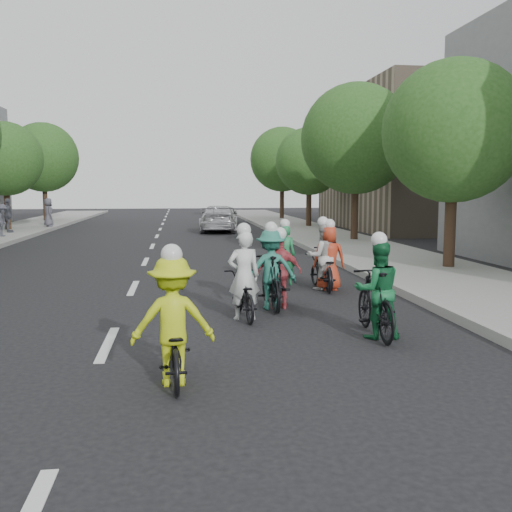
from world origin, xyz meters
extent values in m
plane|color=black|center=(0.00, 0.00, 0.00)|extent=(120.00, 120.00, 0.00)
cube|color=gray|center=(8.00, 10.00, 0.07)|extent=(4.00, 80.00, 0.15)
cube|color=#999993|center=(6.05, 10.00, 0.09)|extent=(0.18, 80.00, 0.18)
cube|color=gray|center=(16.00, 24.00, 4.00)|extent=(10.00, 14.00, 8.00)
cylinder|color=black|center=(-8.20, 24.00, 1.14)|extent=(0.32, 0.32, 2.27)
sphere|color=#234F1A|center=(-8.20, 24.00, 3.97)|extent=(4.00, 4.00, 4.00)
cylinder|color=black|center=(-8.20, 33.00, 1.24)|extent=(0.32, 0.32, 2.48)
sphere|color=#234F1A|center=(-8.20, 33.00, 4.53)|extent=(4.80, 4.80, 4.80)
cylinder|color=black|center=(8.80, 6.60, 1.14)|extent=(0.32, 0.32, 2.27)
sphere|color=#234F1A|center=(8.80, 6.60, 3.97)|extent=(4.00, 4.00, 4.00)
cylinder|color=black|center=(8.80, 15.60, 1.24)|extent=(0.32, 0.32, 2.48)
sphere|color=#234F1A|center=(8.80, 15.60, 4.53)|extent=(4.80, 4.80, 4.80)
cylinder|color=black|center=(8.80, 24.60, 1.14)|extent=(0.32, 0.32, 2.27)
sphere|color=#234F1A|center=(8.80, 24.60, 3.97)|extent=(4.00, 4.00, 4.00)
cylinder|color=black|center=(8.80, 33.60, 1.24)|extent=(0.32, 0.32, 2.48)
sphere|color=#234F1A|center=(8.80, 33.60, 4.53)|extent=(4.80, 4.80, 4.80)
imported|color=black|center=(2.27, 1.49, 0.42)|extent=(0.70, 1.65, 0.85)
imported|color=silver|center=(2.27, 1.39, 0.81)|extent=(0.62, 0.44, 1.62)
sphere|color=silver|center=(2.27, 1.39, 1.64)|extent=(0.26, 0.26, 0.26)
imported|color=black|center=(4.24, -0.09, 0.55)|extent=(0.57, 1.84, 1.10)
imported|color=#156234|center=(4.24, -0.19, 0.78)|extent=(0.77, 0.61, 1.56)
sphere|color=silver|center=(4.24, -0.19, 1.58)|extent=(0.26, 0.26, 0.26)
imported|color=black|center=(1.03, -1.84, 0.43)|extent=(0.65, 1.66, 0.86)
imported|color=#C7DD18|center=(1.03, -1.94, 0.79)|extent=(1.05, 0.64, 1.58)
sphere|color=silver|center=(1.03, -1.94, 1.60)|extent=(0.26, 0.26, 0.26)
imported|color=black|center=(3.09, 2.33, 0.49)|extent=(0.72, 1.69, 0.98)
imported|color=#CA4751|center=(3.09, 2.23, 0.74)|extent=(0.91, 0.49, 1.48)
sphere|color=silver|center=(3.09, 2.23, 1.50)|extent=(0.26, 0.26, 0.26)
imported|color=black|center=(4.60, 4.24, 0.48)|extent=(1.01, 1.93, 0.97)
imported|color=#B7361D|center=(4.60, 4.14, 0.76)|extent=(0.83, 0.63, 1.53)
sphere|color=silver|center=(4.60, 4.14, 1.55)|extent=(0.26, 0.26, 0.26)
imported|color=black|center=(3.70, 5.09, 0.46)|extent=(0.69, 1.59, 0.93)
imported|color=#23834A|center=(3.70, 4.99, 0.75)|extent=(0.60, 0.45, 1.49)
sphere|color=silver|center=(3.70, 4.99, 1.51)|extent=(0.26, 0.26, 0.26)
imported|color=black|center=(4.46, 4.32, 0.41)|extent=(0.66, 1.59, 0.82)
imported|color=silver|center=(4.46, 4.22, 0.79)|extent=(0.81, 0.66, 1.58)
sphere|color=silver|center=(4.46, 4.22, 1.60)|extent=(0.26, 0.26, 0.26)
imported|color=black|center=(2.90, 2.31, 0.54)|extent=(0.53, 1.81, 1.09)
imported|color=#287A67|center=(2.90, 2.21, 0.80)|extent=(1.03, 0.60, 1.59)
sphere|color=silver|center=(2.90, 2.21, 1.61)|extent=(0.26, 0.26, 0.26)
imported|color=#BCBCC1|center=(3.29, 22.67, 0.72)|extent=(2.49, 5.15, 1.44)
imported|color=silver|center=(4.33, 30.67, 0.61)|extent=(1.97, 3.75, 1.22)
imported|color=#464651|center=(-7.07, 19.16, 0.90)|extent=(0.67, 1.03, 1.50)
imported|color=#50525D|center=(-7.50, 21.61, 1.01)|extent=(0.71, 1.09, 1.73)
imported|color=#555361|center=(-6.48, 25.97, 0.98)|extent=(0.80, 0.95, 1.66)
camera|label=1|loc=(1.13, -8.78, 2.39)|focal=40.00mm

